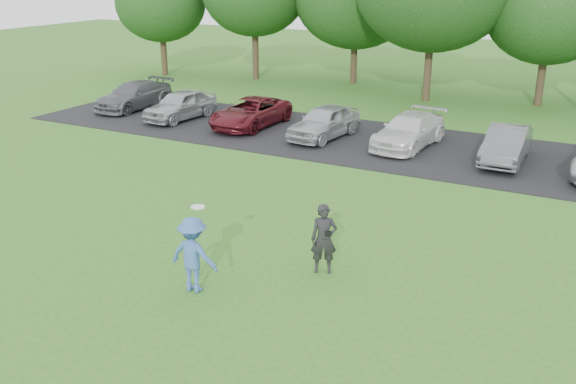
% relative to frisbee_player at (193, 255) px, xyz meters
% --- Properties ---
extents(ground, '(100.00, 100.00, 0.00)m').
position_rel_frisbee_player_xyz_m(ground, '(0.58, -0.51, -0.80)').
color(ground, '#306B1E').
rests_on(ground, ground).
extents(parking_lot, '(32.00, 6.50, 0.03)m').
position_rel_frisbee_player_xyz_m(parking_lot, '(0.58, 12.49, -0.79)').
color(parking_lot, black).
rests_on(parking_lot, ground).
extents(frisbee_player, '(1.07, 0.66, 1.96)m').
position_rel_frisbee_player_xyz_m(frisbee_player, '(0.00, 0.00, 0.00)').
color(frisbee_player, '#3B63A8').
rests_on(frisbee_player, ground).
extents(camera_bystander, '(0.67, 0.58, 1.55)m').
position_rel_frisbee_player_xyz_m(camera_bystander, '(1.98, 2.01, -0.03)').
color(camera_bystander, black).
rests_on(camera_bystander, ground).
extents(parked_cars, '(28.63, 5.21, 1.25)m').
position_rel_frisbee_player_xyz_m(parked_cars, '(1.04, 12.38, -0.18)').
color(parked_cars, '#525459').
rests_on(parked_cars, parking_lot).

